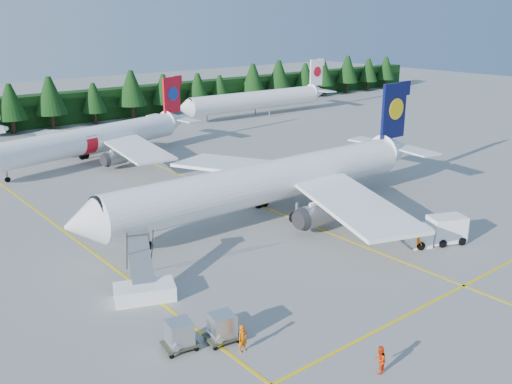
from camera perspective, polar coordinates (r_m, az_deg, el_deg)
ground at (r=47.02m, az=9.88°, el=-8.75°), size 320.00×320.00×0.00m
taxi_stripe_a at (r=54.67m, az=-16.54°, el=-5.39°), size 0.25×120.00×0.01m
taxi_stripe_b at (r=64.22m, az=0.03°, el=-1.22°), size 0.25×120.00×0.01m
taxi_stripe_cross at (r=43.82m, az=15.88°, el=-11.24°), size 80.00×0.25×0.01m
treeline_hedge at (r=115.27m, az=-22.47°, el=7.36°), size 220.00×4.00×6.00m
airliner_navy at (r=58.57m, az=0.57°, el=0.80°), size 43.28×35.63×12.59m
airliner_red at (r=84.17m, az=-17.08°, el=4.80°), size 36.77×29.92×10.84m
airliner_far_right at (r=119.27m, az=-0.47°, el=9.16°), size 37.36×4.53×10.86m
airstairs at (r=44.33m, az=-11.14°, el=-9.25°), size 5.20×6.80×4.02m
service_truck at (r=55.55m, az=17.64°, el=-3.71°), size 5.70×3.94×2.59m
uld_pair at (r=37.76m, az=-5.51°, el=-13.57°), size 5.08×3.01×1.68m
crew_a at (r=37.13m, az=-1.34°, el=-14.44°), size 0.68×0.45×1.86m
crew_b at (r=36.01m, az=12.27°, el=-16.09°), size 1.07×0.99×1.75m
crew_c at (r=53.79m, az=15.97°, el=-4.63°), size 0.88×0.96×1.92m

